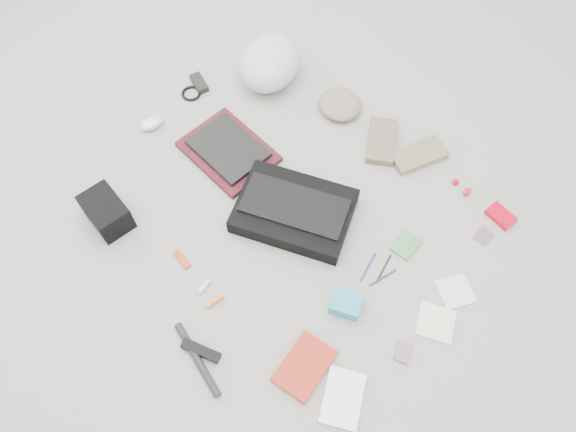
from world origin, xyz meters
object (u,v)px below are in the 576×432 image
Objects in this scene: camera_bag at (106,212)px; accordion_wallet at (346,304)px; messenger_bag at (294,211)px; book_red at (304,366)px; laptop at (228,148)px; bike_helmet at (269,63)px.

camera_bag is 1.74× the size of accordion_wallet.
camera_bag reaches higher than messenger_bag.
accordion_wallet is (-0.02, 0.26, 0.02)m from book_red.
messenger_bag is 0.72m from camera_bag.
laptop is 0.94m from book_red.
camera_bag is (-0.55, -0.46, 0.02)m from messenger_bag.
laptop is at bearing 142.35° from accordion_wallet.
bike_helmet reaches higher than laptop.
laptop reaches higher than book_red.
accordion_wallet is at bearing 28.79° from camera_bag.
messenger_bag is 2.35× the size of camera_bag.
book_red is at bearing 13.08° from camera_bag.
messenger_bag reaches higher than accordion_wallet.
laptop is at bearing 151.66° from messenger_bag.
laptop is 0.55m from camera_bag.
bike_helmet is at bearing 123.24° from accordion_wallet.
bike_helmet reaches higher than accordion_wallet.
laptop is 2.81× the size of accordion_wallet.
laptop is 1.61× the size of camera_bag.
camera_bag is 0.97m from accordion_wallet.
camera_bag is at bearing -108.42° from bike_helmet.
accordion_wallet is at bearing -44.90° from messenger_bag.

